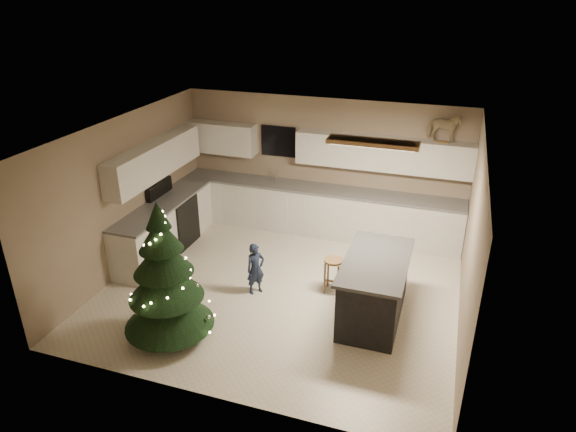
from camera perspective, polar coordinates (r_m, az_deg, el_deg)
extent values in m
plane|color=beige|center=(8.40, -0.76, -8.10)|extent=(5.50, 5.50, 0.00)
cube|color=gray|center=(10.00, 3.90, 5.68)|extent=(5.50, 0.02, 2.60)
cube|color=gray|center=(5.77, -9.09, -9.93)|extent=(5.50, 0.02, 2.60)
cube|color=gray|center=(8.99, -17.64, 2.29)|extent=(0.02, 5.00, 2.60)
cube|color=gray|center=(7.43, 19.70, -2.82)|extent=(0.02, 5.00, 2.60)
cube|color=silver|center=(7.32, -0.87, 9.26)|extent=(5.50, 5.00, 0.02)
cube|color=brown|center=(7.13, 9.42, 8.07)|extent=(1.25, 0.32, 0.06)
cube|color=white|center=(7.14, 9.40, 7.81)|extent=(1.15, 0.24, 0.02)
cube|color=silver|center=(10.04, 3.33, 0.56)|extent=(5.48, 0.60, 0.90)
cube|color=silver|center=(9.61, -13.52, -1.27)|extent=(0.60, 2.60, 0.90)
cube|color=slate|center=(9.85, 3.38, 3.04)|extent=(5.48, 0.62, 0.04)
cube|color=slate|center=(9.42, -13.75, 1.29)|extent=(0.62, 2.60, 0.04)
cube|color=silver|center=(10.40, -7.40, 8.60)|extent=(1.40, 0.35, 0.60)
cube|color=silver|center=(9.50, 10.47, 6.84)|extent=(3.20, 0.35, 0.60)
cube|color=silver|center=(9.31, -14.54, 6.09)|extent=(0.35, 2.60, 0.60)
cube|color=black|center=(10.10, -1.07, 8.31)|extent=(0.70, 0.04, 0.60)
cube|color=#99999E|center=(10.11, -1.54, 3.55)|extent=(0.55, 0.40, 0.06)
cylinder|color=#99999E|center=(10.15, -1.36, 4.59)|extent=(0.03, 0.03, 0.24)
cube|color=black|center=(9.83, -12.53, -0.57)|extent=(0.64, 0.75, 0.90)
cube|color=black|center=(9.72, -14.13, 2.83)|extent=(0.10, 0.75, 0.30)
cube|color=black|center=(7.65, 9.55, -8.11)|extent=(0.80, 1.60, 0.90)
cube|color=black|center=(7.40, 9.80, -5.02)|extent=(0.90, 1.70, 0.05)
cylinder|color=brown|center=(8.09, 5.08, -4.95)|extent=(0.30, 0.30, 0.04)
cylinder|color=brown|center=(8.17, 4.10, -6.95)|extent=(0.03, 0.03, 0.54)
cylinder|color=brown|center=(8.13, 5.56, -7.19)|extent=(0.03, 0.03, 0.54)
cylinder|color=brown|center=(8.35, 4.47, -6.22)|extent=(0.03, 0.03, 0.54)
cylinder|color=brown|center=(8.31, 5.90, -6.44)|extent=(0.03, 0.03, 0.54)
cube|color=brown|center=(8.29, 4.98, -7.25)|extent=(0.23, 0.03, 0.03)
cylinder|color=#3F2816|center=(7.54, -12.93, -11.87)|extent=(0.11, 0.11, 0.27)
cone|color=black|center=(7.33, -13.19, -9.59)|extent=(1.23, 1.23, 0.64)
cone|color=black|center=(7.11, -13.51, -6.87)|extent=(1.02, 1.02, 0.54)
cone|color=black|center=(6.93, -13.81, -4.31)|extent=(0.80, 0.80, 0.50)
cone|color=black|center=(6.79, -14.07, -1.96)|extent=(0.58, 0.58, 0.45)
cone|color=black|center=(6.68, -14.31, 0.13)|extent=(0.33, 0.33, 0.36)
sphere|color=#FFD88C|center=(7.21, -8.48, -12.44)|extent=(0.03, 0.03, 0.03)
sphere|color=#FFD88C|center=(7.42, -8.16, -10.66)|extent=(0.03, 0.03, 0.03)
sphere|color=#FFD88C|center=(7.62, -8.93, -9.13)|extent=(0.03, 0.03, 0.03)
sphere|color=#FFD88C|center=(7.76, -10.50, -8.05)|extent=(0.03, 0.03, 0.03)
sphere|color=#FFD88C|center=(7.81, -12.47, -7.49)|extent=(0.03, 0.03, 0.03)
sphere|color=#FFD88C|center=(7.76, -14.45, -7.42)|extent=(0.03, 0.03, 0.03)
sphere|color=#FFD88C|center=(7.62, -16.06, -7.75)|extent=(0.03, 0.03, 0.03)
sphere|color=#FFD88C|center=(7.42, -17.02, -8.32)|extent=(0.03, 0.03, 0.03)
sphere|color=#FFD88C|center=(7.19, -17.13, -8.92)|extent=(0.03, 0.03, 0.03)
sphere|color=#FFD88C|center=(6.98, -16.37, -9.33)|extent=(0.03, 0.03, 0.03)
sphere|color=#FFD88C|center=(6.83, -14.95, -9.33)|extent=(0.03, 0.03, 0.03)
sphere|color=#FFD88C|center=(6.77, -13.27, -8.85)|extent=(0.03, 0.03, 0.03)
sphere|color=#FFD88C|center=(6.80, -11.80, -7.95)|extent=(0.03, 0.03, 0.03)
sphere|color=#FFD88C|center=(6.89, -10.90, -6.81)|extent=(0.03, 0.03, 0.03)
sphere|color=#FFD88C|center=(7.01, -10.73, -5.65)|extent=(0.03, 0.03, 0.03)
sphere|color=#FFD88C|center=(7.12, -11.23, -4.64)|extent=(0.03, 0.03, 0.03)
sphere|color=#FFD88C|center=(7.19, -12.18, -3.88)|extent=(0.03, 0.03, 0.03)
sphere|color=#FFD88C|center=(7.20, -13.35, -3.41)|extent=(0.03, 0.03, 0.03)
sphere|color=#FFD88C|center=(7.16, -14.46, -3.18)|extent=(0.03, 0.03, 0.03)
sphere|color=#FFD88C|center=(7.06, -15.30, -3.13)|extent=(0.03, 0.03, 0.03)
sphere|color=#FFD88C|center=(6.94, -15.74, -3.14)|extent=(0.03, 0.03, 0.03)
sphere|color=#FFD88C|center=(6.82, -15.71, -3.10)|extent=(0.03, 0.03, 0.03)
sphere|color=#FFD88C|center=(6.72, -15.31, -2.92)|extent=(0.03, 0.03, 0.03)
sphere|color=#FFD88C|center=(6.65, -14.69, -2.55)|extent=(0.03, 0.03, 0.03)
sphere|color=#FFD88C|center=(6.63, -14.07, -2.01)|extent=(0.03, 0.03, 0.03)
sphere|color=#FFD88C|center=(6.63, -13.63, -1.36)|extent=(0.03, 0.03, 0.03)
sphere|color=#FFD88C|center=(6.66, -13.46, -0.68)|extent=(0.03, 0.03, 0.03)
sphere|color=#FFD88C|center=(6.68, -13.55, -0.05)|extent=(0.03, 0.03, 0.03)
sphere|color=#FFD88C|center=(6.68, -13.82, 0.51)|extent=(0.03, 0.03, 0.03)
sphere|color=silver|center=(7.18, -9.18, -11.56)|extent=(0.06, 0.06, 0.06)
sphere|color=silver|center=(7.77, -13.55, -7.69)|extent=(0.06, 0.06, 0.06)
sphere|color=silver|center=(7.04, -16.11, -10.42)|extent=(0.06, 0.06, 0.06)
sphere|color=silver|center=(7.11, -10.13, -8.05)|extent=(0.06, 0.06, 0.06)
sphere|color=silver|center=(7.42, -14.61, -5.79)|extent=(0.06, 0.06, 0.06)
sphere|color=silver|center=(6.83, -14.94, -7.34)|extent=(0.06, 0.06, 0.06)
sphere|color=silver|center=(7.00, -11.55, -4.83)|extent=(0.06, 0.06, 0.06)
sphere|color=silver|center=(7.08, -14.99, -3.62)|extent=(0.06, 0.06, 0.06)
sphere|color=silver|center=(6.72, -14.25, -3.82)|extent=(0.06, 0.06, 0.06)
sphere|color=silver|center=(6.84, -13.13, -1.87)|extent=(0.06, 0.06, 0.06)
sphere|color=silver|center=(6.78, -14.70, -1.02)|extent=(0.06, 0.06, 0.06)
sphere|color=silver|center=(6.66, -14.27, -0.13)|extent=(0.06, 0.06, 0.06)
imported|color=#111933|center=(8.12, -3.63, -5.87)|extent=(0.36, 0.37, 0.85)
cube|color=brown|center=(9.31, 16.73, 7.83)|extent=(0.23, 0.02, 0.02)
cube|color=brown|center=(9.38, 16.76, 7.94)|extent=(0.23, 0.02, 0.02)
imported|color=#D4AD88|center=(9.27, 16.94, 9.39)|extent=(0.59, 0.28, 0.49)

